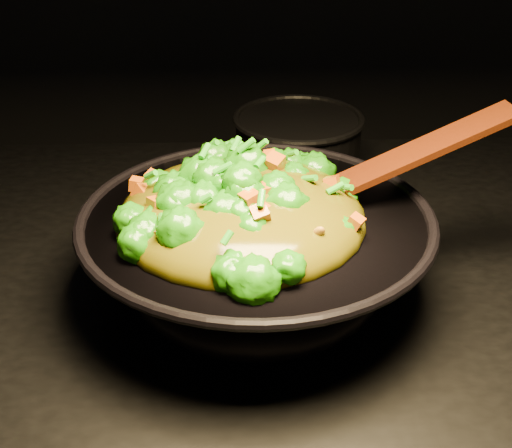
{
  "coord_description": "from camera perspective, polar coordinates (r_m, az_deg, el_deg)",
  "views": [
    {
      "loc": [
        -0.05,
        -0.87,
        1.46
      ],
      "look_at": [
        -0.02,
        -0.08,
        1.01
      ],
      "focal_mm": 50.0,
      "sensor_mm": 36.0,
      "label": 1
    }
  ],
  "objects": [
    {
      "name": "back_pot",
      "position": [
        1.25,
        3.35,
        6.02
      ],
      "size": [
        0.25,
        0.25,
        0.12
      ],
      "primitive_type": "cylinder",
      "rotation": [
        0.0,
        0.0,
        0.17
      ],
      "color": "black",
      "rests_on": "stovetop"
    },
    {
      "name": "spatula",
      "position": [
        0.94,
        11.0,
        4.86
      ],
      "size": [
        0.32,
        0.09,
        0.13
      ],
      "primitive_type": "cube",
      "rotation": [
        0.0,
        -0.38,
        0.13
      ],
      "color": "#361706",
      "rests_on": "wok"
    },
    {
      "name": "wok",
      "position": [
        0.93,
        0.02,
        -2.81
      ],
      "size": [
        0.58,
        0.58,
        0.12
      ],
      "primitive_type": null,
      "rotation": [
        0.0,
        0.0,
        -0.4
      ],
      "color": "black",
      "rests_on": "stovetop"
    },
    {
      "name": "stir_fry",
      "position": [
        0.87,
        -1.22,
        3.29
      ],
      "size": [
        0.37,
        0.37,
        0.11
      ],
      "primitive_type": null,
      "rotation": [
        0.0,
        0.0,
        0.23
      ],
      "color": "#217D08",
      "rests_on": "wok"
    }
  ]
}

